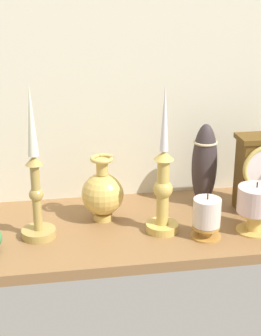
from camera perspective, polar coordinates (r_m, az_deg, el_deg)
The scene contains 9 objects.
ground_plane at distance 125.46cm, azimuth 1.89°, elevation -6.40°, with size 100.00×36.00×2.40cm, color olive.
back_wall at distance 132.00cm, azimuth 0.50°, elevation 10.47°, with size 120.00×2.00×65.00cm, color beige.
mantel_clock at distance 131.57cm, azimuth 13.71°, elevation -0.41°, with size 11.68×9.44×18.89cm.
candlestick_tall_left at distance 117.12cm, azimuth 3.50°, elevation -2.05°, with size 7.39×7.39×34.37cm.
candlestick_tall_center at distance 115.61cm, azimuth -10.12°, elevation -2.02°, with size 7.58×7.58×34.18cm.
brass_vase_bulbous at distance 123.95cm, azimuth -3.01°, elevation -2.69°, with size 9.85×9.85×15.74cm.
pillar_candle_front at distance 117.93cm, azimuth 8.15°, elevation -5.22°, with size 6.77×6.77×10.27cm.
pillar_candle_near_clock at distance 121.68cm, azimuth 13.23°, elevation -3.88°, with size 8.25×8.25×11.92cm.
tall_ceramic_vase at distance 131.97cm, azimuth 7.91°, elevation 0.39°, with size 6.24×6.24×20.87cm.
Camera 1 is at (-22.08, -109.53, 55.86)cm, focal length 56.93 mm.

